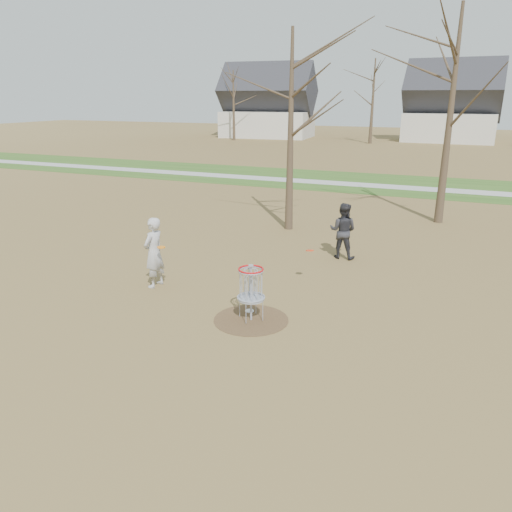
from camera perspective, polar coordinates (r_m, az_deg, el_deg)
The scene contains 11 objects.
ground at distance 12.03m, azimuth -0.56°, elevation -7.31°, with size 160.00×160.00×0.00m, color brown.
green_band at distance 31.71m, azimuth 14.73°, elevation 7.98°, with size 160.00×8.00×0.01m, color #2D5119.
footpath at distance 30.74m, azimuth 14.45°, elevation 7.73°, with size 160.00×1.50×0.01m, color #9E9E99.
dirt_circle at distance 12.03m, azimuth -0.56°, elevation -7.28°, with size 1.80×1.80×0.01m, color #47331E.
player_standing at distance 14.04m, azimuth -11.60°, elevation 0.38°, with size 0.72×0.47×1.98m, color #B7B7B7.
player_throwing at distance 16.52m, azimuth 9.89°, elevation 2.86°, with size 0.89×0.70×1.84m, color #2C2C30.
disc_grounded at distance 12.46m, azimuth -0.74°, elevation -6.29°, with size 0.22×0.22×0.02m, color silver.
discs_in_play at distance 13.64m, azimuth -1.77°, elevation 0.82°, with size 3.75×2.25×0.30m.
disc_golf_basket at distance 11.67m, azimuth -0.58°, elevation -3.24°, with size 0.64×0.64×1.35m.
bare_trees at distance 45.86m, azimuth 20.47°, elevation 17.06°, with size 52.62×44.98×9.00m.
houses_row at distance 62.58m, azimuth 23.54°, elevation 14.96°, with size 56.51×10.01×7.26m.
Camera 1 is at (4.31, -10.00, 5.11)m, focal length 35.00 mm.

